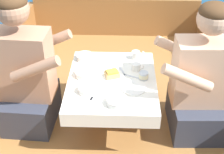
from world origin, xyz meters
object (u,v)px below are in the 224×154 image
person_port (26,75)px  coffee_cup_port (136,67)px  person_starboard (200,84)px  sandwich (112,74)px  coffee_cup_starboard (136,55)px  tin_can (144,76)px

person_port → coffee_cup_port: person_port is taller
person_starboard → sandwich: bearing=-7.5°
person_starboard → coffee_cup_starboard: 0.55m
sandwich → person_starboard: bearing=-5.6°
person_starboard → coffee_cup_port: 0.47m
person_starboard → sandwich: person_starboard is taller
person_starboard → tin_can: size_ratio=14.87×
coffee_cup_starboard → person_starboard: bearing=-37.1°
person_port → tin_can: bearing=4.5°
coffee_cup_port → tin_can: 0.12m
sandwich → coffee_cup_port: sandwich is taller
coffee_cup_port → coffee_cup_starboard: size_ratio=0.98×
tin_can → person_starboard: bearing=-7.6°
person_port → coffee_cup_starboard: 0.84m
person_starboard → sandwich: size_ratio=8.50×
coffee_cup_port → person_starboard: bearing=-20.9°
person_port → sandwich: 0.61m
coffee_cup_port → tin_can: bearing=-67.3°
person_starboard → tin_can: 0.39m
coffee_cup_port → sandwich: bearing=-148.8°
coffee_cup_port → coffee_cup_starboard: bearing=89.3°
person_starboard → coffee_cup_port: (-0.44, 0.17, 0.02)m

